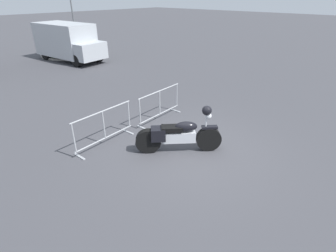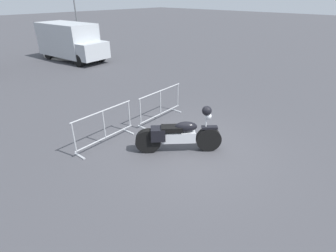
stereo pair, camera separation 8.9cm
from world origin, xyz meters
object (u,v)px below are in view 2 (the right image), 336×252
Objects in this scene: motorcycle at (179,135)px; delivery_van at (70,41)px; crowd_barrier_near at (104,127)px; crowd_barrier_far at (160,105)px.

motorcycle is 0.36× the size of delivery_van.
crowd_barrier_near and crowd_barrier_far have the same top height.
motorcycle reaches higher than crowd_barrier_far.
delivery_van is at bearing 117.27° from motorcycle.
delivery_van is (3.77, 12.61, 0.73)m from motorcycle.
crowd_barrier_near is 0.40× the size of delivery_van.
crowd_barrier_far is 0.40× the size of delivery_van.
motorcycle is 0.90× the size of crowd_barrier_near.
motorcycle is 13.18m from delivery_van.
crowd_barrier_near is 1.00× the size of crowd_barrier_far.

